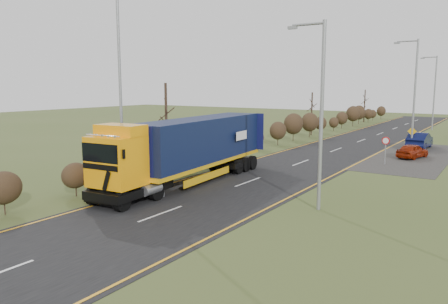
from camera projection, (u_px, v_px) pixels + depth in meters
ground at (211, 196)px, 23.47m from camera, size 160.00×160.00×0.00m
road at (290, 167)px, 31.73m from camera, size 8.00×120.00×0.02m
layby at (412, 156)px, 36.45m from camera, size 6.00×18.00×0.02m
lane_markings at (288, 167)px, 31.47m from camera, size 7.52×116.00×0.01m
hedgerow at (206, 142)px, 33.00m from camera, size 2.24×102.04×6.05m
lorry at (190, 146)px, 26.16m from camera, size 3.36×14.49×4.00m
car_red_hatchback at (412, 151)px, 35.49m from camera, size 2.24×3.69×1.17m
car_blue_sedan at (420, 141)px, 40.84m from camera, size 1.72×4.62×1.51m
streetlight_near at (320, 108)px, 20.23m from camera, size 1.88×0.18×8.82m
streetlight_mid at (413, 90)px, 38.97m from camera, size 2.10×0.20×9.92m
streetlight_far at (434, 90)px, 56.66m from camera, size 2.04×0.19×9.62m
left_pole at (120, 92)px, 24.35m from camera, size 0.16×0.16×11.03m
speed_sign at (386, 145)px, 32.54m from camera, size 0.58×0.10×2.09m
warning_board at (412, 136)px, 40.03m from camera, size 0.80×0.11×2.11m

